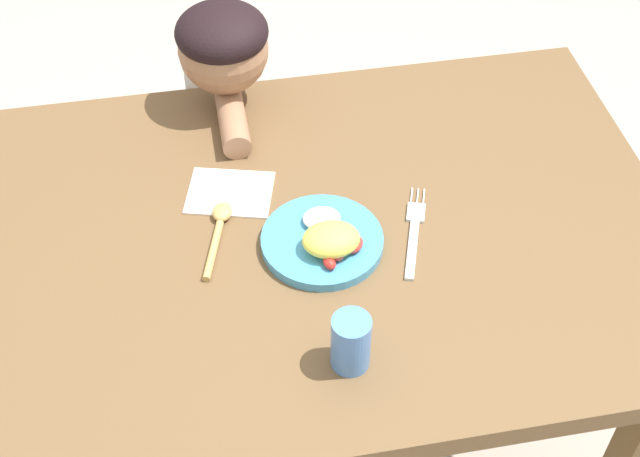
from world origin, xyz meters
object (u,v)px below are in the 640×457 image
(fork, at_px, (414,232))
(person, at_px, (230,136))
(drinking_cup, at_px, (351,342))
(spoon, at_px, (219,228))
(plate, at_px, (325,240))

(fork, bearing_deg, person, 46.86)
(drinking_cup, bearing_deg, spoon, 118.79)
(plate, bearing_deg, drinking_cup, -91.32)
(spoon, xyz_separation_m, person, (0.06, 0.45, -0.18))
(plate, height_order, fork, plate)
(plate, height_order, spoon, plate)
(fork, relative_size, spoon, 1.22)
(plate, xyz_separation_m, person, (-0.12, 0.53, -0.19))
(plate, distance_m, person, 0.57)
(spoon, bearing_deg, drinking_cup, -135.09)
(plate, height_order, person, person)
(plate, xyz_separation_m, drinking_cup, (-0.01, -0.24, 0.03))
(plate, relative_size, spoon, 1.20)
(plate, relative_size, fork, 0.99)
(fork, xyz_separation_m, drinking_cup, (-0.16, -0.24, 0.05))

